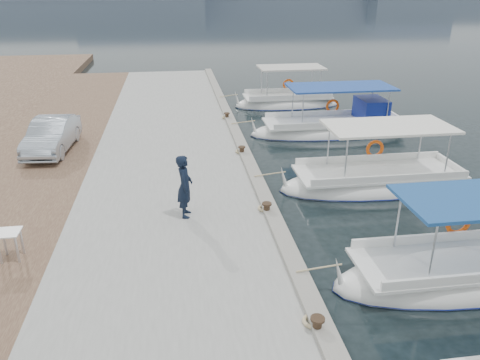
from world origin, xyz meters
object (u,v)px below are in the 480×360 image
(fisherman, at_px, (185,186))
(fishing_caique_c, at_px, (377,183))
(fishing_caique_d, at_px, (335,129))
(parked_car, at_px, (52,135))
(fishing_caique_e, at_px, (287,104))
(fishing_caique_b, at_px, (464,276))

(fisherman, bearing_deg, fishing_caique_c, -66.37)
(fishing_caique_d, xyz_separation_m, parked_car, (-12.33, -2.25, 0.96))
(fishing_caique_d, bearing_deg, fishing_caique_e, 101.11)
(fishing_caique_b, xyz_separation_m, fishing_caique_e, (-0.27, 17.35, 0.00))
(fishing_caique_d, bearing_deg, fishing_caique_c, -95.45)
(fishing_caique_c, distance_m, fishing_caique_d, 6.33)
(fishing_caique_e, bearing_deg, fishing_caique_c, -87.75)
(fishing_caique_d, distance_m, fishing_caique_e, 5.52)
(fisherman, distance_m, parked_car, 8.02)
(fishing_caique_d, bearing_deg, fishing_caique_b, -93.82)
(fishing_caique_c, xyz_separation_m, fishing_caique_d, (0.60, 6.30, 0.06))
(fishing_caique_b, height_order, parked_car, fishing_caique_b)
(fishing_caique_b, height_order, fishing_caique_e, same)
(fishing_caique_e, xyz_separation_m, fisherman, (-6.29, -13.95, 1.29))
(fishing_caique_b, bearing_deg, fishing_caique_c, 88.01)
(fishing_caique_b, xyz_separation_m, parked_car, (-11.53, 9.69, 1.01))
(fishing_caique_c, height_order, fishing_caique_d, same)
(fisherman, bearing_deg, fishing_caique_d, -35.46)
(fishing_caique_d, relative_size, parked_car, 2.06)
(fishing_caique_e, bearing_deg, fishing_caique_b, -89.12)
(fishing_caique_e, distance_m, fisherman, 15.36)
(fishing_caique_b, relative_size, fishing_caique_c, 0.94)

